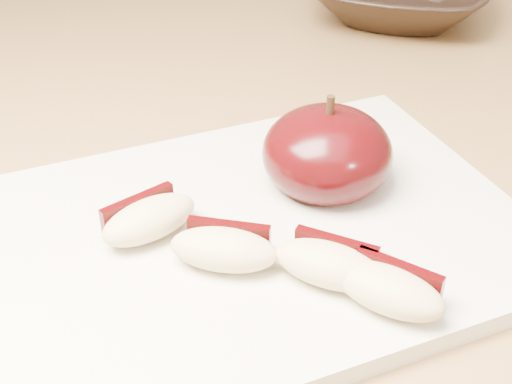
{
  "coord_description": "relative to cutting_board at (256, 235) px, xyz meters",
  "views": [
    {
      "loc": [
        0.07,
        0.02,
        1.17
      ],
      "look_at": [
        0.09,
        0.35,
        0.94
      ],
      "focal_mm": 50.0,
      "sensor_mm": 36.0,
      "label": 1
    }
  ],
  "objects": [
    {
      "name": "back_cabinet",
      "position": [
        -0.09,
        0.85,
        -0.44
      ],
      "size": [
        2.4,
        0.62,
        0.94
      ],
      "color": "silver",
      "rests_on": "ground"
    },
    {
      "name": "cutting_board",
      "position": [
        0.0,
        0.0,
        0.0
      ],
      "size": [
        0.38,
        0.32,
        0.01
      ],
      "primitive_type": "cube",
      "rotation": [
        0.0,
        0.0,
        0.34
      ],
      "color": "silver",
      "rests_on": "island_counter"
    },
    {
      "name": "apple_half",
      "position": [
        0.05,
        0.05,
        0.03
      ],
      "size": [
        0.11,
        0.11,
        0.07
      ],
      "rotation": [
        0.0,
        0.0,
        -0.42
      ],
      "color": "black",
      "rests_on": "cutting_board"
    },
    {
      "name": "apple_wedge_a",
      "position": [
        -0.06,
        -0.0,
        0.02
      ],
      "size": [
        0.07,
        0.06,
        0.02
      ],
      "rotation": [
        0.0,
        0.0,
        0.62
      ],
      "color": "#D9C38A",
      "rests_on": "cutting_board"
    },
    {
      "name": "apple_wedge_b",
      "position": [
        -0.02,
        -0.03,
        0.02
      ],
      "size": [
        0.06,
        0.04,
        0.02
      ],
      "rotation": [
        0.0,
        0.0,
        -0.26
      ],
      "color": "#D9C38A",
      "rests_on": "cutting_board"
    },
    {
      "name": "apple_wedge_c",
      "position": [
        0.04,
        -0.05,
        0.02
      ],
      "size": [
        0.07,
        0.05,
        0.02
      ],
      "rotation": [
        0.0,
        0.0,
        -0.49
      ],
      "color": "#D9C38A",
      "rests_on": "cutting_board"
    },
    {
      "name": "apple_wedge_d",
      "position": [
        0.06,
        -0.07,
        0.02
      ],
      "size": [
        0.06,
        0.06,
        0.02
      ],
      "rotation": [
        0.0,
        0.0,
        -0.63
      ],
      "color": "#D9C38A",
      "rests_on": "cutting_board"
    }
  ]
}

